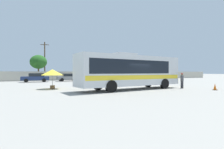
{
  "coord_description": "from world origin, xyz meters",
  "views": [
    {
      "loc": [
        -9.43,
        -14.84,
        1.73
      ],
      "look_at": [
        -1.58,
        1.99,
        1.48
      ],
      "focal_mm": 28.36,
      "sensor_mm": 36.0,
      "label": 1
    }
  ],
  "objects": [
    {
      "name": "perimeter_wall",
      "position": [
        0.0,
        23.51,
        0.94
      ],
      "size": [
        80.0,
        0.3,
        1.87
      ],
      "primitive_type": "cube",
      "color": "#B2AD9E",
      "rests_on": "ground_plane"
    },
    {
      "name": "attendant_by_bus_door",
      "position": [
        5.33,
        -0.92,
        0.92
      ],
      "size": [
        0.43,
        0.43,
        1.61
      ],
      "color": "#38383D",
      "rests_on": "ground_plane"
    },
    {
      "name": "roadside_tree_midleft",
      "position": [
        -7.71,
        26.19,
        3.9
      ],
      "size": [
        3.49,
        3.49,
        5.4
      ],
      "color": "brown",
      "rests_on": "ground_plane"
    },
    {
      "name": "parked_car_second_grey",
      "position": [
        -2.76,
        19.27,
        0.77
      ],
      "size": [
        4.07,
        2.05,
        1.45
      ],
      "color": "slate",
      "rests_on": "ground_plane"
    },
    {
      "name": "ground_plane",
      "position": [
        0.0,
        10.0,
        0.0
      ],
      "size": [
        300.0,
        300.0,
        0.0
      ],
      "primitive_type": "plane",
      "color": "gray"
    },
    {
      "name": "utility_pole_near",
      "position": [
        -6.41,
        26.65,
        4.36
      ],
      "size": [
        1.8,
        0.41,
        8.36
      ],
      "color": "#4C3823",
      "rests_on": "ground_plane"
    },
    {
      "name": "parked_car_third_red",
      "position": [
        2.84,
        19.61,
        0.79
      ],
      "size": [
        4.64,
        2.09,
        1.49
      ],
      "color": "red",
      "rests_on": "ground_plane"
    },
    {
      "name": "traffic_cone_on_apron",
      "position": [
        6.71,
        -3.66,
        0.31
      ],
      "size": [
        0.36,
        0.36,
        0.64
      ],
      "color": "black",
      "rests_on": "ground_plane"
    },
    {
      "name": "parked_car_leftmost_dark_blue",
      "position": [
        -8.5,
        18.73,
        0.81
      ],
      "size": [
        4.55,
        2.07,
        1.55
      ],
      "color": "navy",
      "rests_on": "ground_plane"
    },
    {
      "name": "vendor_umbrella_near_gate_yellow",
      "position": [
        -7.3,
        4.26,
        1.68
      ],
      "size": [
        2.19,
        2.19,
        2.02
      ],
      "color": "gray",
      "rests_on": "ground_plane"
    },
    {
      "name": "coach_bus_silver_yellow",
      "position": [
        -0.38,
        0.32,
        1.91
      ],
      "size": [
        11.44,
        3.86,
        3.57
      ],
      "color": "silver",
      "rests_on": "ground_plane"
    }
  ]
}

